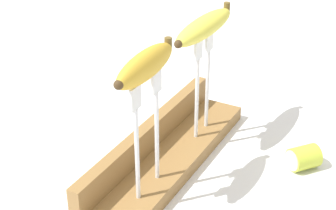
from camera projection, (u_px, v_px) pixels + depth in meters
The scene contains 8 objects.
ground_plane at pixel (168, 166), 0.98m from camera, with size 3.00×3.00×0.00m, color silver.
wooden_board at pixel (168, 160), 0.97m from camera, with size 0.45×0.10×0.03m, color olive.
board_backstop at pixel (148, 136), 0.97m from camera, with size 0.44×0.02×0.05m, color olive.
fork_stand_left at pixel (147, 126), 0.82m from camera, with size 0.09×0.01×0.20m.
fork_stand_right at pixel (203, 77), 0.98m from camera, with size 0.07×0.01×0.19m.
banana_raised_left at pixel (145, 65), 0.77m from camera, with size 0.16×0.04×0.04m.
banana_raised_right at pixel (204, 27), 0.93m from camera, with size 0.20×0.05×0.04m.
banana_chunk_near at pixel (303, 158), 0.96m from camera, with size 0.07×0.07×0.04m.
Camera 1 is at (-0.71, -0.38, 0.56)m, focal length 57.54 mm.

